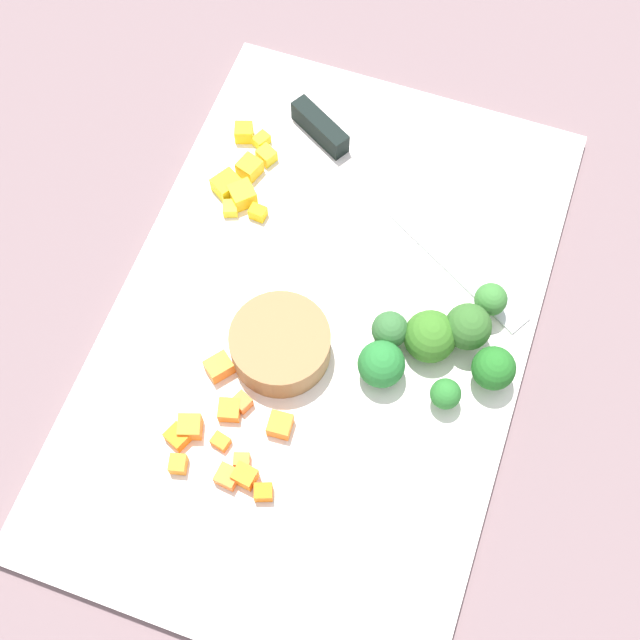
% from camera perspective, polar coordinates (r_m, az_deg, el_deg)
% --- Properties ---
extents(ground_plane, '(4.00, 4.00, 0.00)m').
position_cam_1_polar(ground_plane, '(0.71, -0.00, -0.73)').
color(ground_plane, '#725C5F').
extents(cutting_board, '(0.52, 0.34, 0.01)m').
position_cam_1_polar(cutting_board, '(0.70, -0.00, -0.54)').
color(cutting_board, white).
rests_on(cutting_board, ground_plane).
extents(prep_bowl, '(0.08, 0.08, 0.03)m').
position_cam_1_polar(prep_bowl, '(0.67, -2.67, -1.65)').
color(prep_bowl, olive).
rests_on(prep_bowl, cutting_board).
extents(chef_knife, '(0.16, 0.26, 0.02)m').
position_cam_1_polar(chef_knife, '(0.77, 2.67, 10.22)').
color(chef_knife, silver).
rests_on(chef_knife, cutting_board).
extents(carrot_dice_0, '(0.02, 0.02, 0.01)m').
position_cam_1_polar(carrot_dice_0, '(0.66, -2.56, -7.10)').
color(carrot_dice_0, orange).
rests_on(carrot_dice_0, cutting_board).
extents(carrot_dice_1, '(0.01, 0.01, 0.01)m').
position_cam_1_polar(carrot_dice_1, '(0.66, -5.27, -9.36)').
color(carrot_dice_1, orange).
rests_on(carrot_dice_1, cutting_board).
extents(carrot_dice_2, '(0.02, 0.02, 0.01)m').
position_cam_1_polar(carrot_dice_2, '(0.67, -5.24, -5.51)').
color(carrot_dice_2, orange).
rests_on(carrot_dice_2, cutting_board).
extents(carrot_dice_3, '(0.02, 0.02, 0.01)m').
position_cam_1_polar(carrot_dice_3, '(0.67, -6.10, -6.02)').
color(carrot_dice_3, orange).
rests_on(carrot_dice_3, cutting_board).
extents(carrot_dice_4, '(0.02, 0.02, 0.02)m').
position_cam_1_polar(carrot_dice_4, '(0.67, -8.71, -7.10)').
color(carrot_dice_4, orange).
rests_on(carrot_dice_4, cutting_board).
extents(carrot_dice_5, '(0.02, 0.02, 0.01)m').
position_cam_1_polar(carrot_dice_5, '(0.65, -3.82, -11.45)').
color(carrot_dice_5, orange).
rests_on(carrot_dice_5, cutting_board).
extents(carrot_dice_6, '(0.03, 0.03, 0.02)m').
position_cam_1_polar(carrot_dice_6, '(0.68, -6.78, -3.15)').
color(carrot_dice_6, orange).
rests_on(carrot_dice_6, cutting_board).
extents(carrot_dice_7, '(0.02, 0.02, 0.01)m').
position_cam_1_polar(carrot_dice_7, '(0.66, -9.50, -9.51)').
color(carrot_dice_7, orange).
rests_on(carrot_dice_7, cutting_board).
extents(carrot_dice_8, '(0.02, 0.02, 0.02)m').
position_cam_1_polar(carrot_dice_8, '(0.65, -5.06, -10.38)').
color(carrot_dice_8, orange).
rests_on(carrot_dice_8, cutting_board).
extents(carrot_dice_9, '(0.02, 0.02, 0.01)m').
position_cam_1_polar(carrot_dice_9, '(0.67, -9.52, -7.74)').
color(carrot_dice_9, orange).
rests_on(carrot_dice_9, cutting_board).
extents(carrot_dice_10, '(0.01, 0.02, 0.01)m').
position_cam_1_polar(carrot_dice_10, '(0.66, -6.67, -8.09)').
color(carrot_dice_10, orange).
rests_on(carrot_dice_10, cutting_board).
extents(carrot_dice_11, '(0.02, 0.02, 0.01)m').
position_cam_1_polar(carrot_dice_11, '(0.65, -6.22, -10.39)').
color(carrot_dice_11, orange).
rests_on(carrot_dice_11, cutting_board).
extents(pepper_dice_0, '(0.02, 0.02, 0.01)m').
position_cam_1_polar(pepper_dice_0, '(0.79, -3.94, 11.94)').
color(pepper_dice_0, yellow).
rests_on(pepper_dice_0, cutting_board).
extents(pepper_dice_1, '(0.02, 0.02, 0.01)m').
position_cam_1_polar(pepper_dice_1, '(0.78, -3.60, 10.95)').
color(pepper_dice_1, yellow).
rests_on(pepper_dice_1, cutting_board).
extents(pepper_dice_2, '(0.03, 0.03, 0.02)m').
position_cam_1_polar(pepper_dice_2, '(0.75, -5.23, 8.35)').
color(pepper_dice_2, yellow).
rests_on(pepper_dice_2, cutting_board).
extents(pepper_dice_3, '(0.02, 0.02, 0.02)m').
position_cam_1_polar(pepper_dice_3, '(0.77, -4.75, 10.14)').
color(pepper_dice_3, yellow).
rests_on(pepper_dice_3, cutting_board).
extents(pepper_dice_4, '(0.02, 0.02, 0.01)m').
position_cam_1_polar(pepper_dice_4, '(0.75, -6.03, 7.45)').
color(pepper_dice_4, yellow).
rests_on(pepper_dice_4, cutting_board).
extents(pepper_dice_5, '(0.01, 0.01, 0.01)m').
position_cam_1_polar(pepper_dice_5, '(0.74, -4.18, 7.19)').
color(pepper_dice_5, yellow).
rests_on(pepper_dice_5, cutting_board).
extents(pepper_dice_6, '(0.03, 0.03, 0.02)m').
position_cam_1_polar(pepper_dice_6, '(0.76, -6.27, 8.99)').
color(pepper_dice_6, yellow).
rests_on(pepper_dice_6, cutting_board).
extents(pepper_dice_7, '(0.02, 0.02, 0.02)m').
position_cam_1_polar(pepper_dice_7, '(0.79, -5.13, 12.42)').
color(pepper_dice_7, yellow).
rests_on(pepper_dice_7, cutting_board).
extents(broccoli_floret_0, '(0.04, 0.04, 0.04)m').
position_cam_1_polar(broccoli_floret_0, '(0.68, 9.89, -0.47)').
color(broccoli_floret_0, '#89B356').
rests_on(broccoli_floret_0, cutting_board).
extents(broccoli_floret_1, '(0.02, 0.02, 0.03)m').
position_cam_1_polar(broccoli_floret_1, '(0.66, 8.41, -4.94)').
color(broccoli_floret_1, '#8EBC67').
rests_on(broccoli_floret_1, cutting_board).
extents(broccoli_floret_2, '(0.03, 0.03, 0.04)m').
position_cam_1_polar(broccoli_floret_2, '(0.68, 4.71, -0.66)').
color(broccoli_floret_2, '#94BB54').
rests_on(broccoli_floret_2, cutting_board).
extents(broccoli_floret_3, '(0.03, 0.03, 0.04)m').
position_cam_1_polar(broccoli_floret_3, '(0.67, 11.60, -3.05)').
color(broccoli_floret_3, '#97BC65').
rests_on(broccoli_floret_3, cutting_board).
extents(broccoli_floret_4, '(0.04, 0.04, 0.04)m').
position_cam_1_polar(broccoli_floret_4, '(0.66, 4.13, -2.99)').
color(broccoli_floret_4, '#96B25B').
rests_on(broccoli_floret_4, cutting_board).
extents(broccoli_floret_5, '(0.03, 0.03, 0.04)m').
position_cam_1_polar(broccoli_floret_5, '(0.70, 11.37, 1.33)').
color(broccoli_floret_5, '#92B667').
rests_on(broccoli_floret_5, cutting_board).
extents(broccoli_floret_6, '(0.04, 0.04, 0.04)m').
position_cam_1_polar(broccoli_floret_6, '(0.68, 7.39, -1.12)').
color(broccoli_floret_6, '#93B066').
rests_on(broccoli_floret_6, cutting_board).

